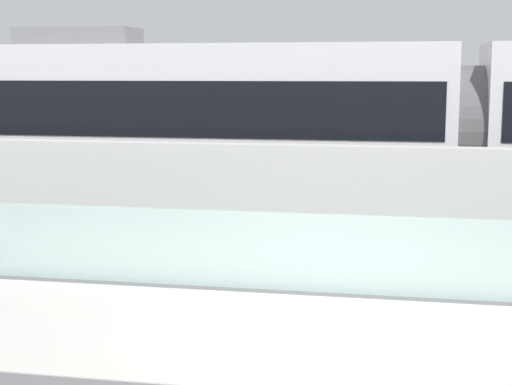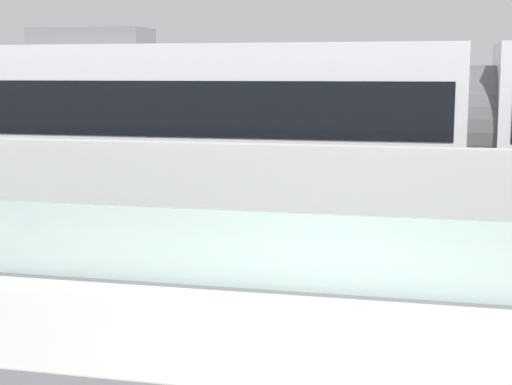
# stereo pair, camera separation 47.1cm
# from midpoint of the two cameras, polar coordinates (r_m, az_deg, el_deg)

# --- Properties ---
(ground_plane) EXTENTS (200.00, 200.00, 0.00)m
(ground_plane) POSITION_cam_midpoint_polar(r_m,az_deg,el_deg) (8.88, 5.44, -10.54)
(ground_plane) COLOR slate
(bike_path_deck) EXTENTS (32.00, 3.20, 0.01)m
(bike_path_deck) POSITION_cam_midpoint_polar(r_m,az_deg,el_deg) (8.88, 5.44, -10.50)
(bike_path_deck) COLOR silver
(bike_path_deck) RESTS_ON ground
(glass_parapet) EXTENTS (32.00, 0.05, 1.07)m
(glass_parapet) POSITION_cam_midpoint_polar(r_m,az_deg,el_deg) (10.50, 6.89, -4.50)
(glass_parapet) COLOR #ADC6C1
(glass_parapet) RESTS_ON ground
(concrete_barrier_wall) EXTENTS (32.00, 0.36, 1.81)m
(concrete_barrier_wall) POSITION_cam_midpoint_polar(r_m,az_deg,el_deg) (12.18, 7.90, -0.89)
(concrete_barrier_wall) COLOR silver
(concrete_barrier_wall) RESTS_ON ground
(tram_rail_near) EXTENTS (32.00, 0.08, 0.01)m
(tram_rail_near) POSITION_cam_midpoint_polar(r_m,az_deg,el_deg) (14.78, 8.76, -2.77)
(tram_rail_near) COLOR #595654
(tram_rail_near) RESTS_ON ground
(tram_rail_far) EXTENTS (32.00, 0.08, 0.01)m
(tram_rail_far) POSITION_cam_midpoint_polar(r_m,az_deg,el_deg) (16.18, 9.18, -1.78)
(tram_rail_far) COLOR #595654
(tram_rail_far) RESTS_ON ground
(tram) EXTENTS (22.56, 2.54, 3.81)m
(tram) POSITION_cam_midpoint_polar(r_m,az_deg,el_deg) (15.22, 16.72, 4.48)
(tram) COLOR silver
(tram) RESTS_ON ground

